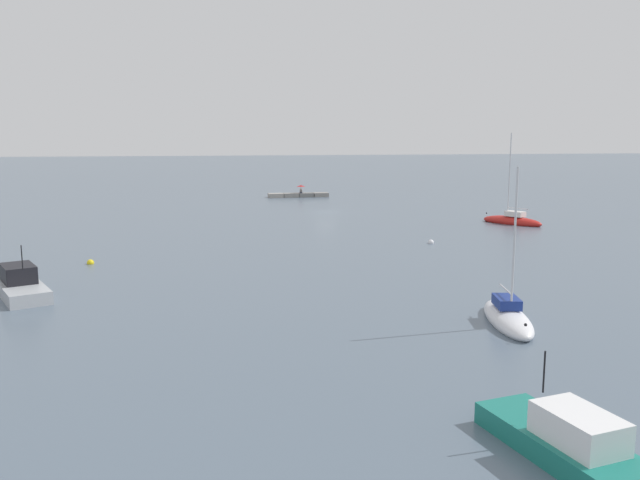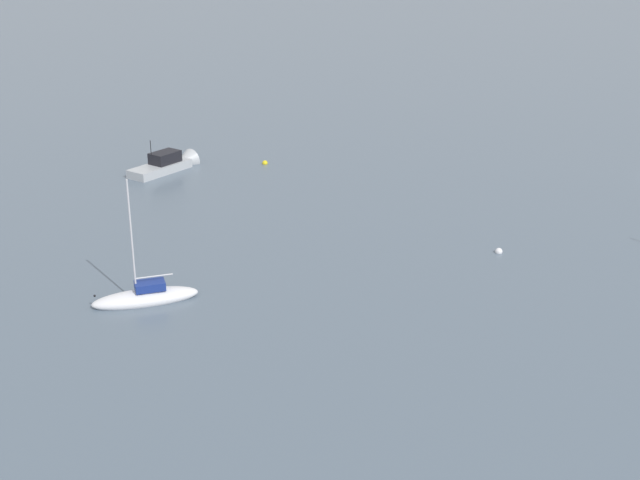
% 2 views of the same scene
% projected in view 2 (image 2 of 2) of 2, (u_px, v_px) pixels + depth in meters
% --- Properties ---
extents(sailboat_white_near, '(3.22, 6.67, 8.15)m').
position_uv_depth(sailboat_white_near, '(146.00, 297.00, 51.63)').
color(sailboat_white_near, silver).
rests_on(sailboat_white_near, ground_plane).
extents(motorboat_grey_near, '(4.79, 7.40, 4.00)m').
position_uv_depth(motorboat_grey_near, '(169.00, 165.00, 77.67)').
color(motorboat_grey_near, '#ADB2B7').
rests_on(motorboat_grey_near, ground_plane).
extents(mooring_buoy_near, '(0.51, 0.51, 0.51)m').
position_uv_depth(mooring_buoy_near, '(265.00, 163.00, 79.47)').
color(mooring_buoy_near, yellow).
rests_on(mooring_buoy_near, ground_plane).
extents(mooring_buoy_mid, '(0.52, 0.52, 0.52)m').
position_uv_depth(mooring_buoy_mid, '(499.00, 252.00, 59.03)').
color(mooring_buoy_mid, white).
rests_on(mooring_buoy_mid, ground_plane).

